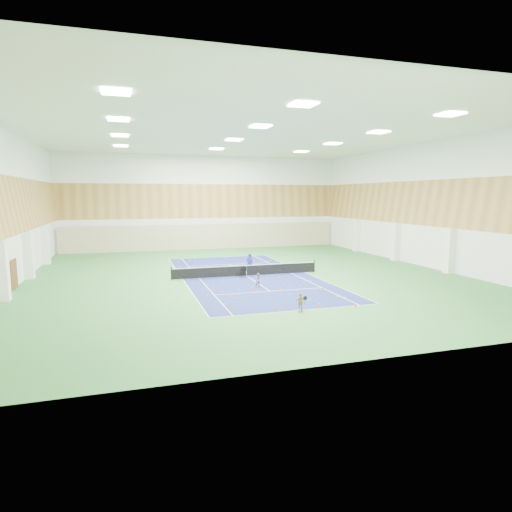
# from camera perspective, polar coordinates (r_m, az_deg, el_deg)

# --- Properties ---
(ground) EXTENTS (40.00, 40.00, 0.00)m
(ground) POSITION_cam_1_polar(r_m,az_deg,el_deg) (37.04, -1.29, -2.65)
(ground) COLOR #307135
(ground) RESTS_ON ground
(room_shell) EXTENTS (36.00, 40.00, 12.00)m
(room_shell) POSITION_cam_1_polar(r_m,az_deg,el_deg) (36.41, -1.32, 6.67)
(room_shell) COLOR white
(room_shell) RESTS_ON ground
(wood_cladding) EXTENTS (36.00, 40.00, 8.00)m
(wood_cladding) POSITION_cam_1_polar(r_m,az_deg,el_deg) (36.42, -1.33, 9.82)
(wood_cladding) COLOR #B17F41
(wood_cladding) RESTS_ON room_shell
(ceiling_light_grid) EXTENTS (21.40, 25.40, 0.06)m
(ceiling_light_grid) POSITION_cam_1_polar(r_m,az_deg,el_deg) (36.75, -1.35, 15.94)
(ceiling_light_grid) COLOR white
(ceiling_light_grid) RESTS_ON room_shell
(court_surface) EXTENTS (10.97, 23.77, 0.01)m
(court_surface) POSITION_cam_1_polar(r_m,az_deg,el_deg) (37.04, -1.29, -2.64)
(court_surface) COLOR navy
(court_surface) RESTS_ON ground
(tennis_balls_scatter) EXTENTS (10.57, 22.77, 0.07)m
(tennis_balls_scatter) POSITION_cam_1_polar(r_m,az_deg,el_deg) (37.03, -1.29, -2.58)
(tennis_balls_scatter) COLOR yellow
(tennis_balls_scatter) RESTS_ON ground
(tennis_net) EXTENTS (12.80, 0.10, 1.10)m
(tennis_net) POSITION_cam_1_polar(r_m,az_deg,el_deg) (36.94, -1.30, -1.81)
(tennis_net) COLOR black
(tennis_net) RESTS_ON ground
(back_curtain) EXTENTS (35.40, 0.16, 3.20)m
(back_curtain) POSITION_cam_1_polar(r_m,az_deg,el_deg) (55.92, -6.75, 2.57)
(back_curtain) COLOR #C6B793
(back_curtain) RESTS_ON ground
(door_left_b) EXTENTS (0.08, 1.80, 2.20)m
(door_left_b) POSITION_cam_1_polar(r_m,az_deg,el_deg) (36.46, -29.58, -2.11)
(door_left_b) COLOR #593319
(door_left_b) RESTS_ON ground
(coach) EXTENTS (0.68, 0.50, 1.71)m
(coach) POSITION_cam_1_polar(r_m,az_deg,el_deg) (38.71, -0.88, -0.90)
(coach) COLOR navy
(coach) RESTS_ON ground
(child_court) EXTENTS (0.56, 0.45, 1.10)m
(child_court) POSITION_cam_1_polar(r_m,az_deg,el_deg) (32.26, 0.36, -3.25)
(child_court) COLOR gray
(child_court) RESTS_ON ground
(child_apron) EXTENTS (0.70, 0.32, 1.17)m
(child_apron) POSITION_cam_1_polar(r_m,az_deg,el_deg) (25.65, 5.92, -6.16)
(child_apron) COLOR tan
(child_apron) RESTS_ON ground
(ball_cart) EXTENTS (0.63, 0.63, 0.89)m
(ball_cart) POSITION_cam_1_polar(r_m,az_deg,el_deg) (36.28, -1.65, -2.16)
(ball_cart) COLOR black
(ball_cart) RESTS_ON ground
(cone_svc_a) EXTENTS (0.22, 0.22, 0.24)m
(cone_svc_a) POSITION_cam_1_polar(r_m,az_deg,el_deg) (29.82, -3.70, -5.05)
(cone_svc_a) COLOR #FF650D
(cone_svc_a) RESTS_ON ground
(cone_svc_b) EXTENTS (0.20, 0.20, 0.22)m
(cone_svc_b) POSITION_cam_1_polar(r_m,az_deg,el_deg) (31.14, -0.36, -4.49)
(cone_svc_b) COLOR #D94E0B
(cone_svc_b) RESTS_ON ground
(cone_svc_c) EXTENTS (0.21, 0.21, 0.23)m
(cone_svc_c) POSITION_cam_1_polar(r_m,az_deg,el_deg) (31.71, 3.22, -4.26)
(cone_svc_c) COLOR orange
(cone_svc_c) RESTS_ON ground
(cone_svc_d) EXTENTS (0.19, 0.19, 0.21)m
(cone_svc_d) POSITION_cam_1_polar(r_m,az_deg,el_deg) (32.19, 8.87, -4.18)
(cone_svc_d) COLOR #D9450B
(cone_svc_d) RESTS_ON ground
(cone_base_a) EXTENTS (0.17, 0.17, 0.19)m
(cone_base_a) POSITION_cam_1_polar(r_m,az_deg,el_deg) (25.25, -3.72, -7.51)
(cone_base_a) COLOR orange
(cone_base_a) RESTS_ON ground
(cone_base_b) EXTENTS (0.19, 0.19, 0.20)m
(cone_base_b) POSITION_cam_1_polar(r_m,az_deg,el_deg) (25.99, 2.73, -7.04)
(cone_base_b) COLOR #E3520B
(cone_base_b) RESTS_ON ground
(cone_base_c) EXTENTS (0.17, 0.17, 0.19)m
(cone_base_c) POSITION_cam_1_polar(r_m,az_deg,el_deg) (27.11, 8.43, -6.49)
(cone_base_c) COLOR #F0540C
(cone_base_c) RESTS_ON ground
(cone_base_d) EXTENTS (0.19, 0.19, 0.21)m
(cone_base_d) POSITION_cam_1_polar(r_m,az_deg,el_deg) (27.48, 13.15, -6.41)
(cone_base_d) COLOR #F9500D
(cone_base_d) RESTS_ON ground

